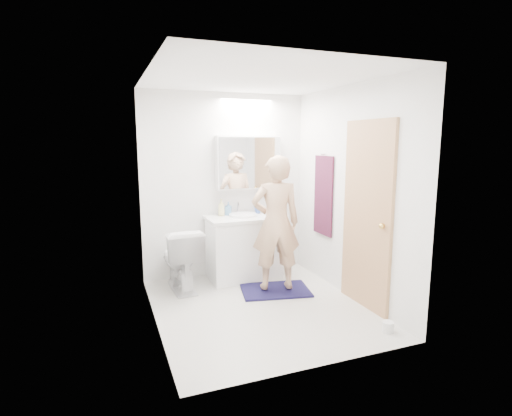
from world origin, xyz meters
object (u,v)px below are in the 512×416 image
medicine_cabinet (248,163)px  soap_bottle_b (228,208)px  toothbrush_cup (258,210)px  person (276,223)px  soap_bottle_a (221,207)px  toilet (181,259)px  toilet_paper_roll (388,327)px  vanity_cabinet (244,249)px

medicine_cabinet → soap_bottle_b: size_ratio=5.01×
soap_bottle_b → toothbrush_cup: size_ratio=1.61×
person → soap_bottle_a: (-0.44, 0.75, 0.10)m
toothbrush_cup → soap_bottle_b: bearing=177.2°
person → toothbrush_cup: 0.76m
toilet → toilet_paper_roll: toilet is taller
soap_bottle_a → toothbrush_cup: size_ratio=2.03×
toilet_paper_roll → person: bearing=113.3°
toilet → soap_bottle_b: size_ratio=4.36×
soap_bottle_b → soap_bottle_a: bearing=-164.0°
person → soap_bottle_a: person is taller
person → toilet_paper_roll: bearing=124.9°
vanity_cabinet → soap_bottle_a: size_ratio=4.06×
medicine_cabinet → person: size_ratio=0.56×
medicine_cabinet → soap_bottle_a: size_ratio=3.97×
medicine_cabinet → toilet_paper_roll: bearing=-73.9°
vanity_cabinet → toilet_paper_roll: (0.76, -1.93, -0.34)m
medicine_cabinet → person: 1.05m
medicine_cabinet → vanity_cabinet: bearing=-124.6°
medicine_cabinet → toilet: medicine_cabinet is taller
toilet → toothbrush_cup: toothbrush_cup is taller
medicine_cabinet → toilet: (-0.99, -0.33, -1.12)m
soap_bottle_a → soap_bottle_b: (0.10, 0.03, -0.02)m
medicine_cabinet → toothbrush_cup: medicine_cabinet is taller
vanity_cabinet → soap_bottle_a: bearing=149.5°
vanity_cabinet → toilet: (-0.85, -0.12, -0.01)m
medicine_cabinet → person: medicine_cabinet is taller
toilet → medicine_cabinet: bearing=-164.7°
medicine_cabinet → soap_bottle_b: bearing=-174.2°
vanity_cabinet → person: bearing=-72.4°
medicine_cabinet → soap_bottle_a: bearing=-171.5°
vanity_cabinet → toilet: bearing=-172.3°
toilet → toilet_paper_roll: (1.61, -1.82, -0.33)m
toothbrush_cup → soap_bottle_a: bearing=-178.9°
person → toilet_paper_roll: size_ratio=14.32×
vanity_cabinet → soap_bottle_a: 0.62m
vanity_cabinet → toilet: size_ratio=1.17×
toilet → soap_bottle_a: soap_bottle_a is taller
person → soap_bottle_b: 0.85m
person → toilet_paper_roll: 1.65m
soap_bottle_b → toilet_paper_roll: size_ratio=1.60×
medicine_cabinet → soap_bottle_b: (-0.29, -0.03, -0.59)m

